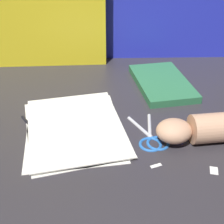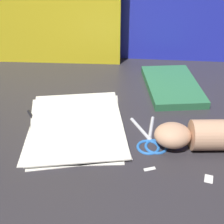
% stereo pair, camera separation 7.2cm
% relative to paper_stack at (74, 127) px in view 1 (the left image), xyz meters
% --- Properties ---
extents(ground_plane, '(6.00, 6.00, 0.00)m').
position_rel_paper_stack_xyz_m(ground_plane, '(0.09, -0.01, -0.00)').
color(ground_plane, '#2D2B30').
extents(paper_stack, '(0.25, 0.31, 0.01)m').
position_rel_paper_stack_xyz_m(paper_stack, '(0.00, 0.00, 0.00)').
color(paper_stack, white).
rests_on(paper_stack, ground_plane).
extents(book_closed, '(0.16, 0.26, 0.02)m').
position_rel_paper_stack_xyz_m(book_closed, '(0.29, 0.17, 0.01)').
color(book_closed, '#2D7247').
rests_on(book_closed, ground_plane).
extents(scissors, '(0.09, 0.15, 0.01)m').
position_rel_paper_stack_xyz_m(scissors, '(0.17, -0.08, -0.00)').
color(scissors, silver).
rests_on(scissors, ground_plane).
extents(hand_forearm, '(0.31, 0.10, 0.07)m').
position_rel_paper_stack_xyz_m(hand_forearm, '(0.33, -0.12, 0.03)').
color(hand_forearm, tan).
rests_on(hand_forearm, ground_plane).
extents(paper_scrap_near, '(0.03, 0.01, 0.00)m').
position_rel_paper_stack_xyz_m(paper_scrap_near, '(0.15, -0.17, -0.00)').
color(paper_scrap_near, white).
rests_on(paper_scrap_near, ground_plane).
extents(paper_scrap_mid, '(0.02, 0.03, 0.00)m').
position_rel_paper_stack_xyz_m(paper_scrap_mid, '(0.26, -0.21, -0.00)').
color(paper_scrap_mid, white).
rests_on(paper_scrap_mid, ground_plane).
extents(pen, '(0.06, 0.13, 0.01)m').
position_rel_paper_stack_xyz_m(pen, '(-0.10, 0.02, -0.00)').
color(pen, black).
rests_on(pen, ground_plane).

